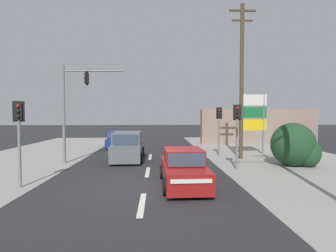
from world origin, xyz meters
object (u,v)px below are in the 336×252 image
Objects in this scene: suv_kerbside_parked at (128,147)px; utility_pole_midground_right at (242,79)px; pedestal_signal_far_median at (219,123)px; pedestal_signal_right_kerb at (237,126)px; traffic_signal_mast at (72,101)px; pedestal_signal_left_kerb at (19,129)px; shopping_plaza_sign at (253,115)px; hatchback_oncoming_mid at (117,140)px; sedan_receding_far at (184,169)px.

utility_pole_midground_right is at bearing 1.50° from suv_kerbside_parked.
pedestal_signal_far_median reaches higher than suv_kerbside_parked.
pedestal_signal_far_median is (-1.21, 1.29, -3.04)m from utility_pole_midground_right.
suv_kerbside_parked is (-6.32, 3.25, -1.53)m from pedestal_signal_right_kerb.
pedestal_signal_right_kerb is at bearing -13.26° from traffic_signal_mast.
utility_pole_midground_right is 2.93× the size of pedestal_signal_far_median.
pedestal_signal_left_kerb is (-9.98, -3.23, 0.00)m from pedestal_signal_right_kerb.
traffic_signal_mast is 1.30× the size of shopping_plaza_sign.
utility_pole_midground_right is at bearing 68.77° from pedestal_signal_right_kerb.
hatchback_oncoming_mid is at bearing 81.85° from pedestal_signal_left_kerb.
shopping_plaza_sign reaches higher than suv_kerbside_parked.
pedestal_signal_left_kerb is (-0.41, -5.48, -1.42)m from traffic_signal_mast.
utility_pole_midground_right is at bearing -126.08° from shopping_plaza_sign.
utility_pole_midground_right is 2.43× the size of sedan_receding_far.
sedan_receding_far is at bearing -64.22° from suv_kerbside_parked.
traffic_signal_mast reaches higher than pedestal_signal_far_median.
pedestal_signal_right_kerb is at bearing 43.96° from sedan_receding_far.
shopping_plaza_sign is at bearing 34.44° from pedestal_signal_left_kerb.
sedan_receding_far is at bearing -136.04° from pedestal_signal_right_kerb.
suv_kerbside_parked is at bearing -75.97° from hatchback_oncoming_mid.
pedestal_signal_right_kerb is at bearing -27.22° from suv_kerbside_parked.
pedestal_signal_left_kerb is at bearing -162.08° from pedestal_signal_right_kerb.
pedestal_signal_right_kerb is 1.00× the size of pedestal_signal_left_kerb.
traffic_signal_mast is (-10.92, -1.20, -1.62)m from utility_pole_midground_right.
sedan_receding_far is at bearing -70.13° from hatchback_oncoming_mid.
pedestal_signal_right_kerb is at bearing -117.47° from shopping_plaza_sign.
suv_kerbside_parked is at bearing -167.02° from pedestal_signal_far_median.
pedestal_signal_left_kerb reaches higher than sedan_receding_far.
pedestal_signal_right_kerb and pedestal_signal_left_kerb have the same top height.
pedestal_signal_right_kerb reaches higher than hatchback_oncoming_mid.
utility_pole_midground_right is 13.49m from pedestal_signal_left_kerb.
shopping_plaza_sign is (2.92, 5.62, 0.57)m from pedestal_signal_right_kerb.
shopping_plaza_sign reaches higher than pedestal_signal_right_kerb.
suv_kerbside_parked is (3.25, 1.00, -2.95)m from traffic_signal_mast.
shopping_plaza_sign is (12.91, 8.85, 0.57)m from pedestal_signal_left_kerb.
traffic_signal_mast is at bearing -100.79° from hatchback_oncoming_mid.
suv_kerbside_parked is (-6.45, -1.49, -1.53)m from pedestal_signal_far_median.
suv_kerbside_parked is 1.07× the size of sedan_receding_far.
traffic_signal_mast is at bearing -162.98° from suv_kerbside_parked.
traffic_signal_mast is at bearing -164.92° from shopping_plaza_sign.
sedan_receding_far is (6.33, -5.38, -3.13)m from traffic_signal_mast.
pedestal_signal_far_median is at bearing -162.41° from shopping_plaza_sign.
suv_kerbside_parked is at bearing 17.02° from traffic_signal_mast.
pedestal_signal_left_kerb is 6.96m from sedan_receding_far.
utility_pole_midground_right reaches higher than pedestal_signal_right_kerb.
hatchback_oncoming_mid is at bearing 79.21° from traffic_signal_mast.
utility_pole_midground_right is at bearing 6.25° from traffic_signal_mast.
shopping_plaza_sign is 12.12m from hatchback_oncoming_mid.
pedestal_signal_right_kerb is 4.74m from pedestal_signal_far_median.
hatchback_oncoming_mid is at bearing 109.87° from sedan_receding_far.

